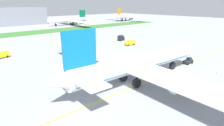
{
  "coord_description": "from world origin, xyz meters",
  "views": [
    {
      "loc": [
        -36.46,
        -32.79,
        21.94
      ],
      "look_at": [
        2.06,
        10.11,
        3.63
      ],
      "focal_mm": 30.04,
      "sensor_mm": 36.0,
      "label": 1
    }
  ],
  "objects_px": {
    "airliner_foreground": "(137,63)",
    "traffic_cone_starboard_wing": "(216,73)",
    "service_truck_baggage_loader": "(130,42)",
    "parked_airliner_far_left": "(70,20)",
    "parked_airliner_far_centre": "(125,16)",
    "pushback_tug": "(188,61)",
    "service_truck_catering_van": "(2,55)",
    "service_truck_fuel_bowser": "(121,38)"
  },
  "relations": [
    {
      "from": "service_truck_baggage_loader",
      "to": "service_truck_fuel_bowser",
      "type": "xyz_separation_m",
      "value": [
        5.53,
        12.81,
        0.26
      ]
    },
    {
      "from": "traffic_cone_starboard_wing",
      "to": "parked_airliner_far_left",
      "type": "xyz_separation_m",
      "value": [
        38.43,
        161.44,
        4.9
      ]
    },
    {
      "from": "parked_airliner_far_centre",
      "to": "parked_airliner_far_left",
      "type": "bearing_deg",
      "value": 178.62
    },
    {
      "from": "traffic_cone_starboard_wing",
      "to": "service_truck_baggage_loader",
      "type": "height_order",
      "value": "service_truck_baggage_loader"
    },
    {
      "from": "traffic_cone_starboard_wing",
      "to": "parked_airliner_far_centre",
      "type": "distance_m",
      "value": 199.55
    },
    {
      "from": "pushback_tug",
      "to": "service_truck_catering_van",
      "type": "relative_size",
      "value": 1.1
    },
    {
      "from": "service_truck_fuel_bowser",
      "to": "parked_airliner_far_centre",
      "type": "xyz_separation_m",
      "value": [
        102.41,
        97.15,
        3.95
      ]
    },
    {
      "from": "service_truck_fuel_bowser",
      "to": "service_truck_catering_van",
      "type": "height_order",
      "value": "service_truck_fuel_bowser"
    },
    {
      "from": "airliner_foreground",
      "to": "parked_airliner_far_left",
      "type": "height_order",
      "value": "airliner_foreground"
    },
    {
      "from": "pushback_tug",
      "to": "service_truck_baggage_loader",
      "type": "height_order",
      "value": "service_truck_baggage_loader"
    },
    {
      "from": "service_truck_baggage_loader",
      "to": "parked_airliner_far_left",
      "type": "distance_m",
      "value": 115.09
    },
    {
      "from": "service_truck_fuel_bowser",
      "to": "parked_airliner_far_centre",
      "type": "relative_size",
      "value": 0.08
    },
    {
      "from": "pushback_tug",
      "to": "parked_airliner_far_left",
      "type": "relative_size",
      "value": 0.08
    },
    {
      "from": "service_truck_baggage_loader",
      "to": "service_truck_catering_van",
      "type": "distance_m",
      "value": 62.14
    },
    {
      "from": "airliner_foreground",
      "to": "service_truck_fuel_bowser",
      "type": "bearing_deg",
      "value": 49.52
    },
    {
      "from": "service_truck_fuel_bowser",
      "to": "parked_airliner_far_left",
      "type": "bearing_deg",
      "value": 78.02
    },
    {
      "from": "service_truck_fuel_bowser",
      "to": "parked_airliner_far_centre",
      "type": "distance_m",
      "value": 141.22
    },
    {
      "from": "airliner_foreground",
      "to": "traffic_cone_starboard_wing",
      "type": "xyz_separation_m",
      "value": [
        24.46,
        -13.27,
        -5.4
      ]
    },
    {
      "from": "parked_airliner_far_centre",
      "to": "service_truck_baggage_loader",
      "type": "bearing_deg",
      "value": -134.47
    },
    {
      "from": "parked_airliner_far_left",
      "to": "parked_airliner_far_centre",
      "type": "bearing_deg",
      "value": -1.38
    },
    {
      "from": "service_truck_catering_van",
      "to": "service_truck_baggage_loader",
      "type": "bearing_deg",
      "value": -17.21
    },
    {
      "from": "pushback_tug",
      "to": "service_truck_catering_van",
      "type": "bearing_deg",
      "value": 132.24
    },
    {
      "from": "pushback_tug",
      "to": "service_truck_catering_van",
      "type": "distance_m",
      "value": 76.02
    },
    {
      "from": "pushback_tug",
      "to": "service_truck_fuel_bowser",
      "type": "relative_size",
      "value": 1.29
    },
    {
      "from": "airliner_foreground",
      "to": "traffic_cone_starboard_wing",
      "type": "height_order",
      "value": "airliner_foreground"
    },
    {
      "from": "service_truck_fuel_bowser",
      "to": "parked_airliner_far_centre",
      "type": "bearing_deg",
      "value": 43.49
    },
    {
      "from": "service_truck_baggage_loader",
      "to": "parked_airliner_far_left",
      "type": "xyz_separation_m",
      "value": [
        26.55,
        111.92,
        3.75
      ]
    },
    {
      "from": "pushback_tug",
      "to": "service_truck_fuel_bowser",
      "type": "bearing_deg",
      "value": 74.8
    },
    {
      "from": "parked_airliner_far_centre",
      "to": "airliner_foreground",
      "type": "bearing_deg",
      "value": -134.62
    },
    {
      "from": "airliner_foreground",
      "to": "service_truck_catering_van",
      "type": "xyz_separation_m",
      "value": [
        -23.02,
        54.64,
        -4.23
      ]
    },
    {
      "from": "airliner_foreground",
      "to": "parked_airliner_far_centre",
      "type": "relative_size",
      "value": 1.42
    },
    {
      "from": "pushback_tug",
      "to": "traffic_cone_starboard_wing",
      "type": "distance_m",
      "value": 12.2
    },
    {
      "from": "airliner_foreground",
      "to": "service_truck_baggage_loader",
      "type": "xyz_separation_m",
      "value": [
        36.34,
        36.25,
        -4.25
      ]
    },
    {
      "from": "airliner_foreground",
      "to": "parked_airliner_far_centre",
      "type": "bearing_deg",
      "value": 45.38
    },
    {
      "from": "parked_airliner_far_left",
      "to": "airliner_foreground",
      "type": "bearing_deg",
      "value": -113.0
    },
    {
      "from": "service_truck_catering_van",
      "to": "parked_airliner_far_left",
      "type": "xyz_separation_m",
      "value": [
        85.91,
        93.53,
        3.73
      ]
    },
    {
      "from": "traffic_cone_starboard_wing",
      "to": "service_truck_baggage_loader",
      "type": "xyz_separation_m",
      "value": [
        11.88,
        49.52,
        1.16
      ]
    },
    {
      "from": "airliner_foreground",
      "to": "service_truck_baggage_loader",
      "type": "distance_m",
      "value": 51.5
    },
    {
      "from": "service_truck_baggage_loader",
      "to": "parked_airliner_far_centre",
      "type": "xyz_separation_m",
      "value": [
        107.94,
        109.96,
        4.21
      ]
    },
    {
      "from": "pushback_tug",
      "to": "airliner_foreground",
      "type": "bearing_deg",
      "value": 176.65
    },
    {
      "from": "service_truck_catering_van",
      "to": "parked_airliner_far_centre",
      "type": "distance_m",
      "value": 190.76
    },
    {
      "from": "service_truck_baggage_loader",
      "to": "parked_airliner_far_centre",
      "type": "distance_m",
      "value": 154.14
    }
  ]
}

